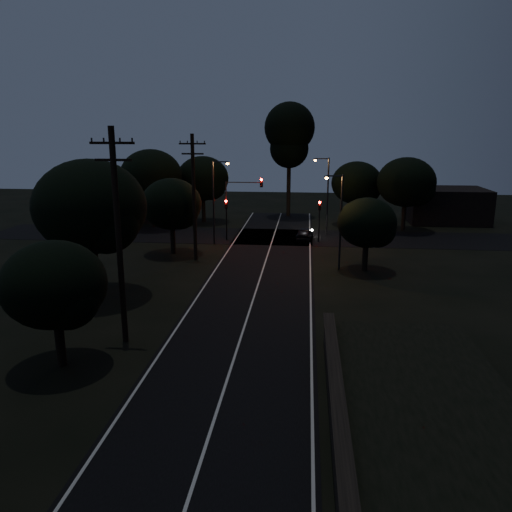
{
  "coord_description": "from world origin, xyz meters",
  "views": [
    {
      "loc": [
        3.32,
        -8.56,
        10.83
      ],
      "look_at": [
        0.0,
        24.0,
        2.5
      ],
      "focal_mm": 35.0,
      "sensor_mm": 36.0,
      "label": 1
    }
  ],
  "objects_px": {
    "signal_right": "(319,214)",
    "car": "(305,234)",
    "streetlight_b": "(326,190)",
    "utility_pole_mid": "(118,234)",
    "streetlight_c": "(339,216)",
    "tall_pine": "(289,135)",
    "signal_left": "(226,212)",
    "streetlight_a": "(215,197)",
    "signal_mast": "(243,197)",
    "utility_pole_far": "(194,196)"
  },
  "relations": [
    {
      "from": "streetlight_a",
      "to": "car",
      "type": "xyz_separation_m",
      "value": [
        8.51,
        2.82,
        -4.0
      ]
    },
    {
      "from": "streetlight_b",
      "to": "streetlight_c",
      "type": "distance_m",
      "value": 14.01
    },
    {
      "from": "streetlight_b",
      "to": "car",
      "type": "distance_m",
      "value": 5.52
    },
    {
      "from": "streetlight_a",
      "to": "streetlight_c",
      "type": "relative_size",
      "value": 1.07
    },
    {
      "from": "utility_pole_mid",
      "to": "signal_right",
      "type": "height_order",
      "value": "utility_pole_mid"
    },
    {
      "from": "utility_pole_mid",
      "to": "tall_pine",
      "type": "distance_m",
      "value": 40.85
    },
    {
      "from": "streetlight_a",
      "to": "streetlight_b",
      "type": "bearing_deg",
      "value": 29.48
    },
    {
      "from": "utility_pole_mid",
      "to": "signal_mast",
      "type": "distance_m",
      "value": 25.22
    },
    {
      "from": "utility_pole_mid",
      "to": "car",
      "type": "height_order",
      "value": "utility_pole_mid"
    },
    {
      "from": "signal_mast",
      "to": "streetlight_a",
      "type": "xyz_separation_m",
      "value": [
        -2.39,
        -1.99,
        0.3
      ]
    },
    {
      "from": "signal_right",
      "to": "car",
      "type": "height_order",
      "value": "signal_right"
    },
    {
      "from": "signal_left",
      "to": "streetlight_b",
      "type": "distance_m",
      "value": 10.84
    },
    {
      "from": "streetlight_c",
      "to": "car",
      "type": "relative_size",
      "value": 2.0
    },
    {
      "from": "utility_pole_far",
      "to": "signal_right",
      "type": "bearing_deg",
      "value": 37.0
    },
    {
      "from": "streetlight_c",
      "to": "signal_left",
      "type": "bearing_deg",
      "value": 136.24
    },
    {
      "from": "utility_pole_mid",
      "to": "car",
      "type": "relative_size",
      "value": 2.93
    },
    {
      "from": "signal_right",
      "to": "signal_mast",
      "type": "bearing_deg",
      "value": 179.97
    },
    {
      "from": "signal_mast",
      "to": "streetlight_c",
      "type": "relative_size",
      "value": 0.83
    },
    {
      "from": "utility_pole_mid",
      "to": "streetlight_b",
      "type": "distance_m",
      "value": 31.15
    },
    {
      "from": "signal_left",
      "to": "signal_mast",
      "type": "relative_size",
      "value": 0.66
    },
    {
      "from": "streetlight_b",
      "to": "utility_pole_far",
      "type": "bearing_deg",
      "value": -133.3
    },
    {
      "from": "streetlight_b",
      "to": "car",
      "type": "relative_size",
      "value": 2.13
    },
    {
      "from": "tall_pine",
      "to": "signal_right",
      "type": "relative_size",
      "value": 3.45
    },
    {
      "from": "car",
      "to": "signal_mast",
      "type": "bearing_deg",
      "value": 12.99
    },
    {
      "from": "signal_mast",
      "to": "car",
      "type": "height_order",
      "value": "signal_mast"
    },
    {
      "from": "car",
      "to": "signal_left",
      "type": "bearing_deg",
      "value": 11.36
    },
    {
      "from": "signal_mast",
      "to": "car",
      "type": "relative_size",
      "value": 1.66
    },
    {
      "from": "tall_pine",
      "to": "signal_right",
      "type": "bearing_deg",
      "value": -76.51
    },
    {
      "from": "utility_pole_mid",
      "to": "streetlight_a",
      "type": "height_order",
      "value": "utility_pole_mid"
    },
    {
      "from": "utility_pole_mid",
      "to": "streetlight_a",
      "type": "bearing_deg",
      "value": 88.27
    },
    {
      "from": "streetlight_a",
      "to": "signal_right",
      "type": "bearing_deg",
      "value": 11.34
    },
    {
      "from": "streetlight_b",
      "to": "car",
      "type": "height_order",
      "value": "streetlight_b"
    },
    {
      "from": "utility_pole_mid",
      "to": "utility_pole_far",
      "type": "height_order",
      "value": "utility_pole_mid"
    },
    {
      "from": "signal_right",
      "to": "streetlight_b",
      "type": "height_order",
      "value": "streetlight_b"
    },
    {
      "from": "streetlight_b",
      "to": "streetlight_c",
      "type": "xyz_separation_m",
      "value": [
        0.52,
        -14.0,
        -0.29
      ]
    },
    {
      "from": "tall_pine",
      "to": "car",
      "type": "height_order",
      "value": "tall_pine"
    },
    {
      "from": "utility_pole_far",
      "to": "tall_pine",
      "type": "bearing_deg",
      "value": 73.07
    },
    {
      "from": "streetlight_a",
      "to": "signal_mast",
      "type": "bearing_deg",
      "value": 39.77
    },
    {
      "from": "utility_pole_mid",
      "to": "signal_left",
      "type": "height_order",
      "value": "utility_pole_mid"
    },
    {
      "from": "streetlight_b",
      "to": "signal_right",
      "type": "bearing_deg",
      "value": -100.0
    },
    {
      "from": "utility_pole_far",
      "to": "signal_right",
      "type": "relative_size",
      "value": 2.56
    },
    {
      "from": "signal_left",
      "to": "streetlight_a",
      "type": "xyz_separation_m",
      "value": [
        -0.71,
        -1.99,
        1.8
      ]
    },
    {
      "from": "signal_left",
      "to": "signal_mast",
      "type": "bearing_deg",
      "value": 0.13
    },
    {
      "from": "streetlight_c",
      "to": "utility_pole_far",
      "type": "bearing_deg",
      "value": 170.4
    },
    {
      "from": "utility_pole_far",
      "to": "signal_right",
      "type": "distance_m",
      "value": 13.53
    },
    {
      "from": "utility_pole_mid",
      "to": "signal_mast",
      "type": "bearing_deg",
      "value": 82.96
    },
    {
      "from": "signal_left",
      "to": "signal_mast",
      "type": "height_order",
      "value": "signal_mast"
    },
    {
      "from": "utility_pole_mid",
      "to": "car",
      "type": "distance_m",
      "value": 27.88
    },
    {
      "from": "signal_mast",
      "to": "streetlight_a",
      "type": "bearing_deg",
      "value": -140.23
    },
    {
      "from": "streetlight_a",
      "to": "streetlight_b",
      "type": "distance_m",
      "value": 12.19
    }
  ]
}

